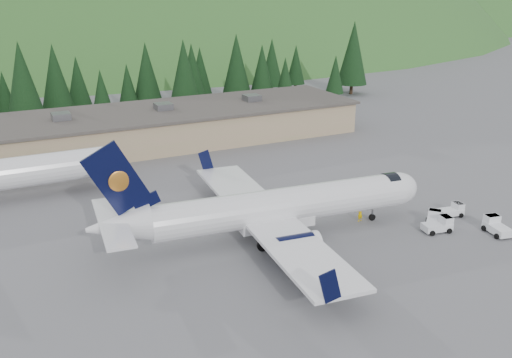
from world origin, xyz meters
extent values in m
plane|color=#5C5C61|center=(0.00, 0.00, 0.00)|extent=(600.00, 600.00, 0.00)
cylinder|color=white|center=(0.00, 0.00, 3.16)|extent=(26.22, 5.89, 3.49)
ellipsoid|color=white|center=(12.95, -1.21, 3.16)|extent=(4.84, 3.90, 3.49)
cylinder|color=black|center=(12.02, -1.12, 3.58)|extent=(1.56, 2.99, 2.88)
cone|color=white|center=(-15.72, 1.47, 3.53)|extent=(5.87, 3.99, 3.49)
cube|color=white|center=(-0.92, 0.09, 1.69)|extent=(7.67, 3.65, 0.93)
cube|color=white|center=(-1.85, 0.17, 2.23)|extent=(8.02, 31.91, 0.33)
cube|color=black|center=(-1.77, 16.02, 3.44)|extent=(1.89, 0.31, 2.67)
cube|color=black|center=(-4.70, -15.42, 3.44)|extent=(1.89, 0.31, 2.67)
cylinder|color=black|center=(-0.42, 5.45, 1.44)|extent=(4.08, 2.49, 2.14)
cylinder|color=white|center=(1.33, 5.29, 1.44)|extent=(0.77, 2.31, 2.27)
cube|color=white|center=(-0.42, 5.45, 1.95)|extent=(2.06, 0.42, 0.84)
cylinder|color=black|center=(-1.42, -5.28, 1.44)|extent=(4.08, 2.49, 2.14)
cylinder|color=white|center=(0.33, -5.44, 1.44)|extent=(0.77, 2.31, 2.27)
cube|color=white|center=(-1.42, -5.28, 1.95)|extent=(2.06, 0.42, 0.84)
cube|color=black|center=(-15.53, 1.45, 7.88)|extent=(5.74, 0.81, 6.82)
ellipsoid|color=orange|center=(-15.33, 1.62, 7.69)|extent=(1.85, 0.34, 1.84)
ellipsoid|color=orange|center=(-15.37, 1.25, 7.69)|extent=(1.85, 0.34, 1.84)
cube|color=black|center=(-13.13, 1.22, 5.46)|extent=(2.57, 0.47, 1.84)
cube|color=white|center=(-16.18, 1.51, 3.99)|extent=(3.48, 11.78, 0.20)
cylinder|color=slate|center=(10.17, -0.95, 0.84)|extent=(0.20, 0.20, 1.67)
cylinder|color=black|center=(10.17, -0.95, 0.35)|extent=(0.73, 0.32, 0.71)
cylinder|color=slate|center=(-2.54, 2.76, 0.93)|extent=(0.24, 0.24, 1.86)
cylinder|color=black|center=(-2.17, 2.72, 0.51)|extent=(1.05, 0.42, 1.02)
cylinder|color=black|center=(-2.91, 2.79, 0.51)|extent=(1.05, 0.42, 1.02)
cylinder|color=slate|center=(-3.01, -2.24, 0.93)|extent=(0.24, 0.24, 1.86)
cylinder|color=black|center=(-2.64, -2.27, 0.51)|extent=(1.05, 0.42, 1.02)
cylinder|color=black|center=(-3.38, -2.20, 0.51)|extent=(1.05, 0.42, 1.02)
cylinder|color=white|center=(-22.00, 22.00, 3.20)|extent=(22.00, 3.60, 3.60)
cube|color=silver|center=(14.27, -6.09, 0.53)|extent=(3.11, 1.92, 0.68)
cube|color=silver|center=(15.22, -6.25, 1.11)|extent=(1.18, 1.50, 0.87)
cube|color=black|center=(15.22, -6.25, 1.50)|extent=(1.07, 1.39, 0.10)
cylinder|color=black|center=(15.35, -5.49, 0.27)|extent=(0.57, 0.30, 0.54)
cylinder|color=black|center=(15.09, -7.02, 0.27)|extent=(0.57, 0.30, 0.54)
cylinder|color=black|center=(13.44, -5.16, 0.27)|extent=(0.57, 0.30, 0.54)
cylinder|color=black|center=(13.18, -6.69, 0.27)|extent=(0.57, 0.30, 0.54)
cube|color=silver|center=(18.40, -3.69, 0.48)|extent=(2.81, 1.71, 0.62)
cube|color=silver|center=(19.27, -3.83, 1.01)|extent=(1.06, 1.35, 0.79)
cube|color=black|center=(19.27, -3.83, 1.36)|extent=(0.96, 1.25, 0.09)
cylinder|color=black|center=(19.37, -3.13, 0.25)|extent=(0.52, 0.27, 0.49)
cylinder|color=black|center=(19.16, -4.52, 0.25)|extent=(0.52, 0.27, 0.49)
cylinder|color=black|center=(17.63, -2.86, 0.25)|extent=(0.52, 0.27, 0.49)
cylinder|color=black|center=(17.42, -4.25, 0.25)|extent=(0.52, 0.27, 0.49)
cube|color=silver|center=(19.27, -9.20, 0.56)|extent=(2.07, 3.26, 0.71)
cube|color=silver|center=(19.47, -8.21, 1.16)|extent=(1.58, 1.26, 0.91)
cube|color=black|center=(19.47, -8.21, 1.56)|extent=(1.46, 1.14, 0.10)
cylinder|color=black|center=(18.67, -8.05, 0.28)|extent=(0.33, 0.60, 0.57)
cylinder|color=black|center=(20.26, -8.36, 0.28)|extent=(0.33, 0.60, 0.57)
cylinder|color=black|center=(18.29, -10.04, 0.28)|extent=(0.33, 0.60, 0.57)
cylinder|color=black|center=(19.87, -10.34, 0.28)|extent=(0.33, 0.60, 0.57)
cube|color=tan|center=(-5.00, 38.00, 2.40)|extent=(70.00, 16.00, 4.80)
cube|color=#47423D|center=(-5.00, 38.00, 4.95)|extent=(71.00, 17.00, 0.40)
cube|color=slate|center=(-15.00, 38.00, 5.60)|extent=(2.50, 2.50, 1.00)
cube|color=slate|center=(0.00, 38.00, 5.60)|extent=(2.50, 2.50, 1.00)
cube|color=slate|center=(15.00, 38.00, 5.60)|extent=(2.50, 2.50, 1.00)
cube|color=silver|center=(14.85, -5.01, 0.51)|extent=(2.95, 2.90, 0.64)
cube|color=silver|center=(15.52, -4.38, 1.06)|extent=(1.55, 1.57, 0.83)
cube|color=black|center=(15.52, -4.38, 1.43)|extent=(1.42, 1.44, 0.09)
cylinder|color=black|center=(15.01, -3.84, 0.26)|extent=(0.51, 0.50, 0.51)
cylinder|color=black|center=(16.03, -4.91, 0.26)|extent=(0.51, 0.50, 0.51)
cylinder|color=black|center=(13.68, -5.11, 0.26)|extent=(0.51, 0.50, 0.51)
cylinder|color=black|center=(14.69, -6.18, 0.26)|extent=(0.51, 0.50, 0.51)
imported|color=#FFC900|center=(8.90, -0.54, 0.88)|extent=(0.72, 0.55, 1.77)
cone|color=black|center=(-20.92, 63.01, 5.14)|extent=(3.77, 3.77, 7.71)
cone|color=black|center=(-18.16, 56.55, 8.31)|extent=(6.09, 6.09, 12.46)
cone|color=black|center=(-12.41, 61.04, 7.65)|extent=(5.61, 5.61, 11.48)
cone|color=black|center=(-8.04, 64.94, 6.05)|extent=(4.44, 4.44, 9.07)
cone|color=black|center=(-5.22, 57.89, 5.08)|extent=(3.73, 3.73, 7.62)
cone|color=black|center=(0.28, 60.85, 5.24)|extent=(3.84, 3.84, 7.86)
cone|color=black|center=(4.25, 61.69, 7.32)|extent=(5.37, 5.37, 10.99)
cone|color=black|center=(9.58, 55.42, 7.83)|extent=(5.74, 5.74, 11.75)
cone|color=black|center=(13.04, 60.72, 7.04)|extent=(5.16, 5.16, 10.55)
cone|color=black|center=(16.47, 65.31, 6.26)|extent=(4.59, 4.59, 9.39)
cone|color=black|center=(21.78, 58.99, 7.94)|extent=(5.83, 5.83, 11.92)
cone|color=black|center=(26.58, 57.24, 6.73)|extent=(4.93, 4.93, 10.09)
cone|color=black|center=(30.62, 54.97, 5.32)|extent=(3.90, 3.90, 7.99)
cone|color=black|center=(33.43, 66.08, 6.77)|extent=(4.96, 4.96, 10.16)
cone|color=black|center=(39.99, 66.95, 5.75)|extent=(4.22, 4.22, 8.63)
cone|color=black|center=(42.10, 54.25, 5.23)|extent=(3.83, 3.83, 7.84)
cone|color=black|center=(48.67, 57.48, 8.89)|extent=(6.52, 6.52, 13.34)
ellipsoid|color=#234B19|center=(40.00, 200.00, -85.00)|extent=(420.00, 300.00, 300.00)
ellipsoid|color=#234B19|center=(160.00, 240.00, -85.00)|extent=(392.00, 280.00, 280.00)
camera|label=1|loc=(-25.09, -44.94, 24.03)|focal=40.00mm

